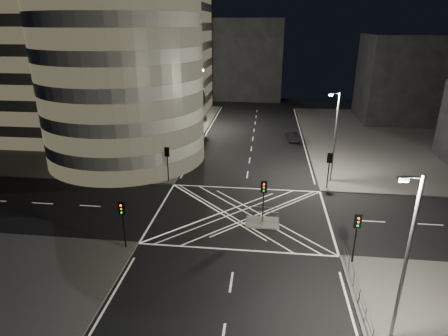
# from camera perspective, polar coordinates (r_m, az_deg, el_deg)

# --- Properties ---
(ground) EXTENTS (120.00, 120.00, 0.00)m
(ground) POSITION_cam_1_polar(r_m,az_deg,el_deg) (35.67, 2.68, -7.06)
(ground) COLOR black
(ground) RESTS_ON ground
(sidewalk_far_left) EXTENTS (42.00, 42.00, 0.15)m
(sidewalk_far_left) POSITION_cam_1_polar(r_m,az_deg,el_deg) (68.17, -20.78, 5.52)
(sidewalk_far_left) COLOR #474543
(sidewalk_far_left) RESTS_ON ground
(sidewalk_far_right) EXTENTS (42.00, 42.00, 0.15)m
(sidewalk_far_right) POSITION_cam_1_polar(r_m,az_deg,el_deg) (66.49, 30.37, 3.60)
(sidewalk_far_right) COLOR #474543
(sidewalk_far_right) RESTS_ON ground
(central_island) EXTENTS (3.00, 2.00, 0.15)m
(central_island) POSITION_cam_1_polar(r_m,az_deg,el_deg) (34.26, 5.87, -8.28)
(central_island) COLOR slate
(central_island) RESTS_ON ground
(office_tower_curved) EXTENTS (30.00, 29.00, 27.20)m
(office_tower_curved) POSITION_cam_1_polar(r_m,az_deg,el_deg) (55.17, -18.45, 15.77)
(office_tower_curved) COLOR #999791
(office_tower_curved) RESTS_ON sidewalk_far_left
(office_block_rear) EXTENTS (24.00, 16.00, 22.00)m
(office_block_rear) POSITION_cam_1_polar(r_m,az_deg,el_deg) (77.40, -11.98, 16.50)
(office_block_rear) COLOR #999791
(office_block_rear) RESTS_ON sidewalk_far_left
(building_right_far) EXTENTS (14.00, 12.00, 15.00)m
(building_right_far) POSITION_cam_1_polar(r_m,az_deg,el_deg) (75.88, 25.61, 12.19)
(building_right_far) COLOR black
(building_right_far) RESTS_ON sidewalk_far_right
(building_far_end) EXTENTS (18.00, 8.00, 18.00)m
(building_far_end) POSITION_cam_1_polar(r_m,az_deg,el_deg) (89.92, 2.86, 16.12)
(building_far_end) COLOR black
(building_far_end) RESTS_ON ground
(tree_a) EXTENTS (4.05, 4.05, 6.92)m
(tree_a) POSITION_cam_1_polar(r_m,az_deg,el_deg) (43.96, -10.19, 4.81)
(tree_a) COLOR black
(tree_a) RESTS_ON sidewalk_far_left
(tree_b) EXTENTS (4.06, 4.06, 6.60)m
(tree_b) POSITION_cam_1_polar(r_m,az_deg,el_deg) (49.61, -8.24, 6.40)
(tree_b) COLOR black
(tree_b) RESTS_ON sidewalk_far_left
(tree_c) EXTENTS (3.64, 3.64, 6.47)m
(tree_c) POSITION_cam_1_polar(r_m,az_deg,el_deg) (55.23, -6.70, 8.10)
(tree_c) COLOR black
(tree_c) RESTS_ON sidewalk_far_left
(tree_d) EXTENTS (5.41, 5.41, 8.84)m
(tree_d) POSITION_cam_1_polar(r_m,az_deg,el_deg) (60.69, -5.47, 10.64)
(tree_d) COLOR black
(tree_d) RESTS_ON sidewalk_far_left
(tree_e) EXTENTS (3.52, 3.52, 6.49)m
(tree_e) POSITION_cam_1_polar(r_m,az_deg,el_deg) (66.71, -4.38, 10.51)
(tree_e) COLOR black
(tree_e) RESTS_ON sidewalk_far_left
(traffic_signal_fl) EXTENTS (0.55, 0.22, 4.00)m
(traffic_signal_fl) POSITION_cam_1_polar(r_m,az_deg,el_deg) (42.04, -8.64, 1.55)
(traffic_signal_fl) COLOR black
(traffic_signal_fl) RESTS_ON sidewalk_far_left
(traffic_signal_nl) EXTENTS (0.55, 0.22, 4.00)m
(traffic_signal_nl) POSITION_cam_1_polar(r_m,az_deg,el_deg) (30.23, -15.21, -7.11)
(traffic_signal_nl) COLOR black
(traffic_signal_nl) RESTS_ON sidewalk_near_left
(traffic_signal_fr) EXTENTS (0.55, 0.22, 4.00)m
(traffic_signal_fr) POSITION_cam_1_polar(r_m,az_deg,el_deg) (41.21, 15.73, 0.57)
(traffic_signal_fr) COLOR black
(traffic_signal_fr) RESTS_ON sidewalk_far_right
(traffic_signal_nr) EXTENTS (0.55, 0.22, 4.00)m
(traffic_signal_nr) POSITION_cam_1_polar(r_m,az_deg,el_deg) (29.07, 19.56, -8.84)
(traffic_signal_nr) COLOR black
(traffic_signal_nr) RESTS_ON sidewalk_near_right
(traffic_signal_island) EXTENTS (0.55, 0.22, 4.00)m
(traffic_signal_island) POSITION_cam_1_polar(r_m,az_deg,el_deg) (32.97, 6.05, -3.97)
(traffic_signal_island) COLOR black
(traffic_signal_island) RESTS_ON central_island
(street_lamp_left_near) EXTENTS (1.25, 0.25, 10.00)m
(street_lamp_left_near) POSITION_cam_1_polar(r_m,az_deg,el_deg) (46.25, -7.95, 6.80)
(street_lamp_left_near) COLOR slate
(street_lamp_left_near) RESTS_ON sidewalk_far_left
(street_lamp_left_far) EXTENTS (1.25, 0.25, 10.00)m
(street_lamp_left_far) POSITION_cam_1_polar(r_m,az_deg,el_deg) (63.44, -3.95, 10.84)
(street_lamp_left_far) COLOR slate
(street_lamp_left_far) RESTS_ON sidewalk_far_left
(street_lamp_right_far) EXTENTS (1.25, 0.25, 10.00)m
(street_lamp_right_far) POSITION_cam_1_polar(r_m,az_deg,el_deg) (42.59, 16.50, 4.88)
(street_lamp_right_far) COLOR slate
(street_lamp_right_far) RESTS_ON sidewalk_far_right
(street_lamp_right_near) EXTENTS (1.25, 0.25, 10.00)m
(street_lamp_right_near) POSITION_cam_1_polar(r_m,az_deg,el_deg) (22.04, 25.93, -12.11)
(street_lamp_right_near) COLOR slate
(street_lamp_right_near) RESTS_ON sidewalk_near_right
(railing_near_right) EXTENTS (0.06, 11.70, 1.10)m
(railing_near_right) POSITION_cam_1_polar(r_m,az_deg,el_deg) (25.90, 20.33, -18.99)
(railing_near_right) COLOR slate
(railing_near_right) RESTS_ON sidewalk_near_right
(railing_island_south) EXTENTS (2.80, 0.06, 1.10)m
(railing_island_south) POSITION_cam_1_polar(r_m,az_deg,el_deg) (33.17, 5.88, -8.10)
(railing_island_south) COLOR slate
(railing_island_south) RESTS_ON central_island
(railing_island_north) EXTENTS (2.80, 0.06, 1.10)m
(railing_island_north) POSITION_cam_1_polar(r_m,az_deg,el_deg) (34.76, 5.94, -6.65)
(railing_island_north) COLOR slate
(railing_island_north) RESTS_ON central_island
(sedan) EXTENTS (2.05, 4.18, 1.32)m
(sedan) POSITION_cam_1_polar(r_m,az_deg,el_deg) (58.44, 10.36, 4.72)
(sedan) COLOR black
(sedan) RESTS_ON ground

